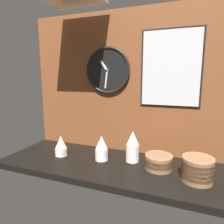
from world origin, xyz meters
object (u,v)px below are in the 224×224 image
(cup_stack_left, at_px, (61,146))
(bowl_stack_right, at_px, (159,161))
(menu_board, at_px, (171,68))
(cup_stack_center_right, at_px, (133,146))
(cup_stack_center, at_px, (102,148))
(bowl_stack_far_right, at_px, (197,168))
(wall_clock, at_px, (108,70))

(cup_stack_left, distance_m, bowl_stack_right, 0.70)
(bowl_stack_right, xyz_separation_m, menu_board, (0.03, 0.22, 0.58))
(menu_board, bearing_deg, cup_stack_center_right, -141.32)
(cup_stack_center, relative_size, cup_stack_center_right, 0.82)
(menu_board, bearing_deg, bowl_stack_far_right, -56.70)
(bowl_stack_right, height_order, wall_clock, wall_clock)
(cup_stack_center_right, height_order, bowl_stack_far_right, cup_stack_center_right)
(cup_stack_center, relative_size, bowl_stack_right, 1.01)
(menu_board, bearing_deg, cup_stack_left, -160.80)
(wall_clock, distance_m, menu_board, 0.46)
(wall_clock, relative_size, menu_board, 0.66)
(cup_stack_left, relative_size, menu_board, 0.28)
(cup_stack_left, xyz_separation_m, bowl_stack_right, (0.70, 0.03, -0.02))
(cup_stack_center_right, bearing_deg, cup_stack_center, -165.25)
(cup_stack_center_right, height_order, wall_clock, wall_clock)
(cup_stack_left, xyz_separation_m, wall_clock, (0.27, 0.25, 0.55))
(cup_stack_center, distance_m, bowl_stack_far_right, 0.62)
(cup_stack_left, height_order, menu_board, menu_board)
(bowl_stack_far_right, height_order, bowl_stack_right, bowl_stack_far_right)
(cup_stack_left, relative_size, cup_stack_center_right, 0.69)
(cup_stack_center, relative_size, menu_board, 0.33)
(bowl_stack_far_right, relative_size, menu_board, 0.33)
(cup_stack_center, relative_size, cup_stack_left, 1.18)
(menu_board, bearing_deg, wall_clock, -178.89)
(bowl_stack_far_right, xyz_separation_m, bowl_stack_right, (-0.22, 0.07, -0.02))
(cup_stack_center, xyz_separation_m, bowl_stack_far_right, (0.61, -0.07, -0.01))
(bowl_stack_far_right, height_order, wall_clock, wall_clock)
(cup_stack_center, xyz_separation_m, wall_clock, (-0.04, 0.21, 0.53))
(cup_stack_center_right, xyz_separation_m, wall_clock, (-0.25, 0.16, 0.51))
(bowl_stack_far_right, xyz_separation_m, wall_clock, (-0.65, 0.29, 0.55))
(wall_clock, bearing_deg, menu_board, 1.11)
(bowl_stack_right, distance_m, menu_board, 0.62)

